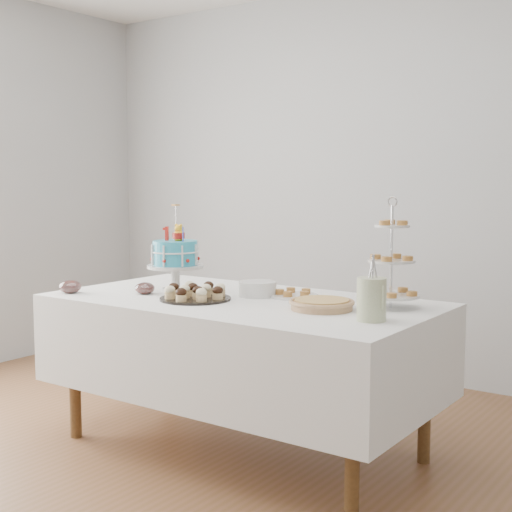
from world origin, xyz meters
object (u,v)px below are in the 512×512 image
Objects in this scene: birthday_cake at (175,268)px; jam_bowl_a at (70,287)px; pastry_plate at (294,294)px; table at (241,344)px; cupcake_tray at (195,292)px; plate_stack at (258,289)px; utensil_pitcher at (372,297)px; pie at (322,304)px; tiered_stand at (391,262)px; jam_bowl_b at (145,288)px.

jam_bowl_a is (-0.41, -0.37, -0.09)m from birthday_cake.
table is at bearing -131.57° from pastry_plate.
cupcake_tray reaches higher than plate_stack.
cupcake_tray is at bearing -161.45° from utensil_pitcher.
cupcake_tray is at bearing 17.75° from jam_bowl_a.
pastry_plate is at bearing 45.42° from cupcake_tray.
table is 7.75× the size of pastry_plate.
pastry_plate reaches higher than table.
cupcake_tray reaches higher than jam_bowl_a.
utensil_pitcher is (0.60, -0.33, 0.08)m from pastry_plate.
pie is at bearing 11.26° from cupcake_tray.
pie is (0.47, -0.02, 0.25)m from table.
cupcake_tray is at bearing -43.50° from birthday_cake.
tiered_stand is 1.28m from jam_bowl_b.
tiered_stand is (0.88, 0.36, 0.18)m from cupcake_tray.
table is 0.86m from tiered_stand.
pie is 1.21× the size of pastry_plate.
utensil_pitcher is (0.30, -0.11, 0.07)m from pie.
plate_stack is at bearing 83.35° from table.
cupcake_tray reaches higher than pastry_plate.
birthday_cake is 0.66m from pastry_plate.
jam_bowl_b is at bearing -161.31° from utensil_pitcher.
birthday_cake reaches higher than plate_stack.
cupcake_tray is 0.69× the size of tiered_stand.
table is 4.18× the size of birthday_cake.
jam_bowl_b is at bearing -126.36° from birthday_cake.
tiered_stand is at bearing 0.20° from pastry_plate.
cupcake_tray is at bearing -134.58° from pastry_plate.
jam_bowl_b is at bearing -171.92° from pie.
jam_bowl_b is at bearing -163.15° from tiered_stand.
pastry_plate is at bearing 26.42° from plate_stack.
plate_stack reaches higher than jam_bowl_a.
jam_bowl_a is at bearing -150.34° from plate_stack.
utensil_pitcher reaches higher than jam_bowl_a.
cupcake_tray reaches higher than pie.
pie is 0.33m from utensil_pitcher.
birthday_cake reaches higher than table.
tiered_stand is 2.66× the size of plate_stack.
table is 0.59m from jam_bowl_b.
cupcake_tray is 0.66m from pie.
pie reaches higher than table.
pie is 0.98m from jam_bowl_b.
birthday_cake is 0.91m from pie.
table is at bearing 17.85° from jam_bowl_b.
birthday_cake is at bearing 150.22° from cupcake_tray.
jam_bowl_b is at bearing -151.87° from pastry_plate.
plate_stack is 1.88× the size of jam_bowl_b.
tiered_stand reaches higher than plate_stack.
table is at bearing 41.81° from cupcake_tray.
tiered_stand reaches higher than jam_bowl_b.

